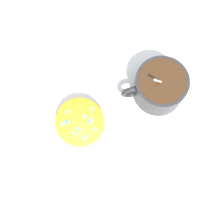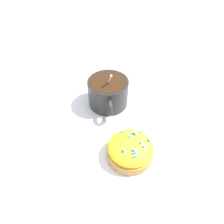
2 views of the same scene
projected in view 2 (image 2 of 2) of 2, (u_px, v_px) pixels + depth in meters
ground_plane at (121, 126)px, 0.47m from camera, size 3.00×3.00×0.00m
paper_napkin at (121, 126)px, 0.47m from camera, size 0.29×0.26×0.00m
coffee_cup at (108, 92)px, 0.50m from camera, size 0.12×0.09×0.09m
frosted_pastry at (132, 149)px, 0.41m from camera, size 0.09×0.09×0.05m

